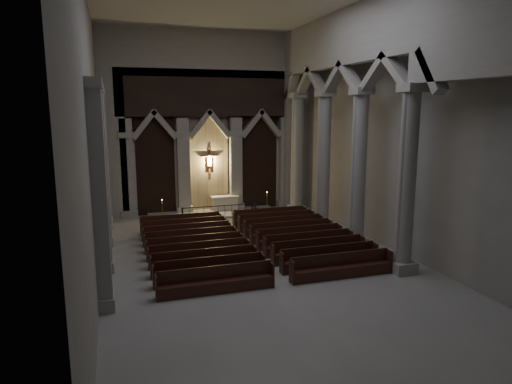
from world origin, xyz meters
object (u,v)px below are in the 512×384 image
Objects in this scene: altar_rail at (218,210)px; worshipper at (255,214)px; candle_stand_right at (267,208)px; candle_stand_left at (162,216)px; pews at (249,245)px; altar at (225,203)px.

worshipper is (1.89, -1.97, 0.05)m from altar_rail.
worshipper is (-1.55, -2.30, 0.23)m from candle_stand_right.
candle_stand_left is at bearing 176.05° from worshipper.
altar_rail is 6.97m from pews.
worshipper reaches higher than pews.
candle_stand_right is 8.06m from pews.
altar_rail is 2.73m from worshipper.
candle_stand_right is 0.15× the size of pews.
altar is 4.02m from worshipper.
altar_rail is 3.50m from candle_stand_left.
worshipper is (5.36, -2.32, 0.26)m from candle_stand_left.
candle_stand_right is (2.50, -1.61, -0.21)m from altar.
altar_rail is at bearing 153.24° from worshipper.
altar_rail is 0.46× the size of pews.
worshipper is at bearing -123.92° from candle_stand_right.
worshipper reaches higher than altar_rail.
candle_stand_right reaches higher than altar.
altar is at bearing 147.29° from candle_stand_right.
candle_stand_left is 8.10m from pews.
altar is at bearing 64.45° from altar_rail.
candle_stand_right is at bearing 64.80° from pews.
altar_rail is at bearing -5.82° from candle_stand_left.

